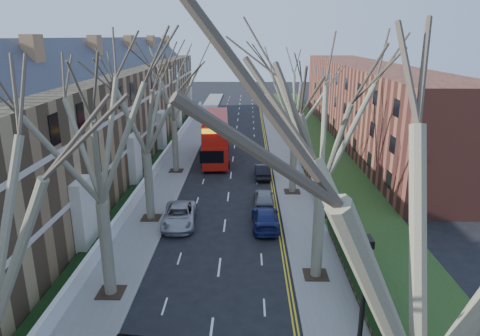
{
  "coord_description": "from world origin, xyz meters",
  "views": [
    {
      "loc": [
        1.69,
        -14.06,
        13.45
      ],
      "look_at": [
        1.07,
        19.37,
        3.13
      ],
      "focal_mm": 32.0,
      "sensor_mm": 36.0,
      "label": 1
    }
  ],
  "objects": [
    {
      "name": "tree_left_dist",
      "position": [
        -5.7,
        28.0,
        9.56
      ],
      "size": [
        10.5,
        10.5,
        14.71
      ],
      "color": "#6B644D",
      "rests_on": "ground"
    },
    {
      "name": "tree_left_far",
      "position": [
        -5.7,
        16.0,
        9.24
      ],
      "size": [
        10.15,
        10.15,
        14.22
      ],
      "color": "#6B644D",
      "rests_on": "ground"
    },
    {
      "name": "front_wall_left",
      "position": [
        -7.65,
        31.0,
        0.62
      ],
      "size": [
        0.3,
        78.0,
        1.0
      ],
      "color": "white",
      "rests_on": "ground"
    },
    {
      "name": "tree_right_near",
      "position": [
        5.7,
        -6.0,
        9.86
      ],
      "size": [
        10.85,
        10.85,
        15.2
      ],
      "color": "#6B644D",
      "rests_on": "ground"
    },
    {
      "name": "car_left_far",
      "position": [
        -3.38,
        15.13,
        0.71
      ],
      "size": [
        2.65,
        5.22,
        1.41
      ],
      "primitive_type": "imported",
      "rotation": [
        0.0,
        0.0,
        0.06
      ],
      "color": "#A5A4AA",
      "rests_on": "ground"
    },
    {
      "name": "double_decker_bus",
      "position": [
        -1.93,
        33.08,
        2.43
      ],
      "size": [
        3.48,
        11.99,
        4.93
      ],
      "rotation": [
        0.0,
        0.0,
        3.2
      ],
      "color": "#B4150C",
      "rests_on": "ground"
    },
    {
      "name": "pavement_left",
      "position": [
        -6.0,
        39.0,
        0.06
      ],
      "size": [
        3.0,
        102.0,
        0.12
      ],
      "primitive_type": "cube",
      "color": "slate",
      "rests_on": "ground"
    },
    {
      "name": "car_right_near",
      "position": [
        3.01,
        14.84,
        0.7
      ],
      "size": [
        2.04,
        4.88,
        1.41
      ],
      "primitive_type": "imported",
      "rotation": [
        0.0,
        0.0,
        3.15
      ],
      "color": "navy",
      "rests_on": "ground"
    },
    {
      "name": "flats_right",
      "position": [
        17.46,
        43.0,
        4.98
      ],
      "size": [
        13.97,
        54.0,
        10.0
      ],
      "color": "brown",
      "rests_on": "ground"
    },
    {
      "name": "tree_right_far",
      "position": [
        5.7,
        22.0,
        9.24
      ],
      "size": [
        10.15,
        10.15,
        14.22
      ],
      "color": "#6B644D",
      "rests_on": "ground"
    },
    {
      "name": "grass_verge_right",
      "position": [
        10.5,
        39.0,
        0.15
      ],
      "size": [
        6.0,
        102.0,
        0.06
      ],
      "color": "#263E16",
      "rests_on": "ground"
    },
    {
      "name": "tree_left_mid",
      "position": [
        -5.7,
        6.0,
        9.56
      ],
      "size": [
        10.5,
        10.5,
        14.71
      ],
      "color": "#6B644D",
      "rests_on": "ground"
    },
    {
      "name": "wall_hedge_right",
      "position": [
        7.7,
        2.0,
        1.12
      ],
      "size": [
        0.7,
        24.0,
        1.8
      ],
      "color": "brown",
      "rests_on": "ground"
    },
    {
      "name": "tree_right_mid",
      "position": [
        5.7,
        8.0,
        9.56
      ],
      "size": [
        10.5,
        10.5,
        14.71
      ],
      "color": "#6B644D",
      "rests_on": "ground"
    },
    {
      "name": "pavement_right",
      "position": [
        6.0,
        39.0,
        0.06
      ],
      "size": [
        3.0,
        102.0,
        0.12
      ],
      "primitive_type": "cube",
      "color": "slate",
      "rests_on": "ground"
    },
    {
      "name": "terrace_left",
      "position": [
        -13.65,
        31.0,
        5.53
      ],
      "size": [
        9.7,
        78.0,
        13.6
      ],
      "color": "olive",
      "rests_on": "ground"
    },
    {
      "name": "car_right_mid",
      "position": [
        3.06,
        19.01,
        0.69
      ],
      "size": [
        1.66,
        4.06,
        1.38
      ],
      "primitive_type": "imported",
      "rotation": [
        0.0,
        0.0,
        3.13
      ],
      "color": "gray",
      "rests_on": "ground"
    },
    {
      "name": "car_right_far",
      "position": [
        3.18,
        26.4,
        0.68
      ],
      "size": [
        1.51,
        4.15,
        1.36
      ],
      "primitive_type": "imported",
      "rotation": [
        0.0,
        0.0,
        3.16
      ],
      "color": "black",
      "rests_on": "ground"
    }
  ]
}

